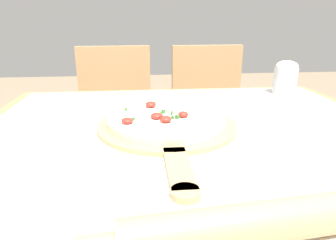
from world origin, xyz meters
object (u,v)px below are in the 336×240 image
at_px(rolling_pin, 276,220).
at_px(chair_right, 209,118).
at_px(pizza_peel, 168,128).
at_px(chair_left, 116,121).
at_px(pizza, 167,118).
at_px(flour_cup, 286,77).

distance_m(rolling_pin, chair_right, 1.26).
xyz_separation_m(pizza_peel, chair_right, (0.30, 0.81, -0.25)).
distance_m(pizza_peel, chair_right, 0.90).
bearing_deg(pizza_peel, chair_right, 69.51).
distance_m(pizza_peel, chair_left, 0.87).
bearing_deg(pizza, rolling_pin, -76.69).
xyz_separation_m(pizza_peel, rolling_pin, (0.10, -0.40, 0.02)).
bearing_deg(pizza, chair_left, 103.78).
bearing_deg(rolling_pin, chair_left, 103.62).
xyz_separation_m(pizza_peel, flour_cup, (0.47, 0.33, 0.06)).
relative_size(pizza, chair_right, 0.34).
relative_size(pizza, chair_left, 0.34).
height_order(chair_left, flour_cup, chair_left).
distance_m(pizza, flour_cup, 0.56).
height_order(rolling_pin, chair_left, chair_left).
height_order(pizza, flour_cup, flour_cup).
bearing_deg(chair_right, chair_left, 178.80).
bearing_deg(pizza_peel, flour_cup, 35.65).
distance_m(rolling_pin, chair_left, 1.28).
height_order(rolling_pin, flour_cup, flour_cup).
bearing_deg(chair_right, rolling_pin, -100.75).
relative_size(chair_left, chair_right, 1.00).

